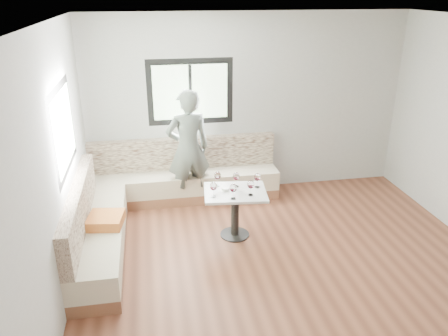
% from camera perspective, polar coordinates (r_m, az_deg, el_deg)
% --- Properties ---
extents(room, '(5.01, 5.01, 2.81)m').
position_cam_1_polar(room, '(4.65, 8.97, 0.85)').
color(room, brown).
rests_on(room, ground).
extents(banquette, '(2.90, 2.80, 0.95)m').
position_cam_1_polar(banquette, '(6.28, -9.51, -4.06)').
color(banquette, brown).
rests_on(banquette, ground).
extents(table, '(0.87, 0.71, 0.66)m').
position_cam_1_polar(table, '(5.75, 1.46, -4.53)').
color(table, black).
rests_on(table, ground).
extents(person, '(0.72, 0.54, 1.79)m').
position_cam_1_polar(person, '(6.48, -4.70, 2.51)').
color(person, '#5A635C').
rests_on(person, ground).
extents(olive_ramekin, '(0.10, 0.10, 0.04)m').
position_cam_1_polar(olive_ramekin, '(5.69, 0.20, -2.76)').
color(olive_ramekin, white).
rests_on(olive_ramekin, table).
extents(wine_glass_a, '(0.09, 0.09, 0.20)m').
position_cam_1_polar(wine_glass_a, '(5.47, -1.39, -2.46)').
color(wine_glass_a, white).
rests_on(wine_glass_a, table).
extents(wine_glass_b, '(0.09, 0.09, 0.20)m').
position_cam_1_polar(wine_glass_b, '(5.42, 1.22, -2.70)').
color(wine_glass_b, white).
rests_on(wine_glass_b, table).
extents(wine_glass_c, '(0.09, 0.09, 0.20)m').
position_cam_1_polar(wine_glass_c, '(5.52, 3.52, -2.23)').
color(wine_glass_c, white).
rests_on(wine_glass_c, table).
extents(wine_glass_d, '(0.09, 0.09, 0.20)m').
position_cam_1_polar(wine_glass_d, '(5.75, 1.62, -1.15)').
color(wine_glass_d, white).
rests_on(wine_glass_d, table).
extents(wine_glass_e, '(0.09, 0.09, 0.20)m').
position_cam_1_polar(wine_glass_e, '(5.74, 4.38, -1.25)').
color(wine_glass_e, white).
rests_on(wine_glass_e, table).
extents(wine_glass_f, '(0.09, 0.09, 0.20)m').
position_cam_1_polar(wine_glass_f, '(5.78, -0.86, -1.04)').
color(wine_glass_f, white).
rests_on(wine_glass_f, table).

